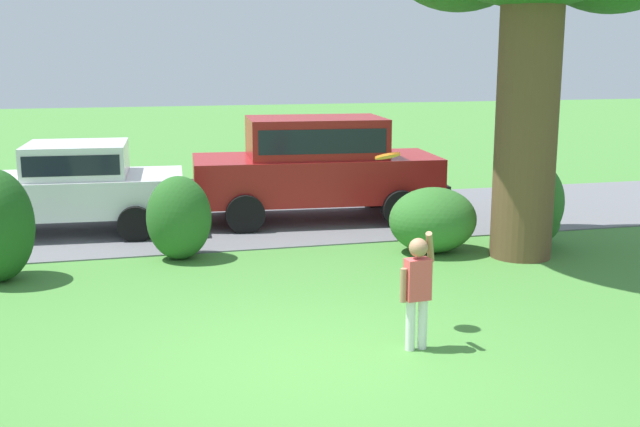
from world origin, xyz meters
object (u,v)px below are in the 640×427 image
parked_suv (316,163)px  frisbee (388,156)px  parked_sedan (65,184)px  child_thrower (417,284)px

parked_suv → frisbee: 6.07m
parked_sedan → child_thrower: size_ratio=3.50×
parked_suv → child_thrower: size_ratio=3.75×
child_thrower → frisbee: size_ratio=4.45×
parked_sedan → parked_suv: (4.47, -0.03, 0.23)m
parked_sedan → frisbee: 7.19m
parked_suv → frisbee: frisbee is taller
parked_sedan → frisbee: bearing=-57.7°
child_thrower → parked_sedan: bearing=120.1°
parked_sedan → child_thrower: 7.77m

